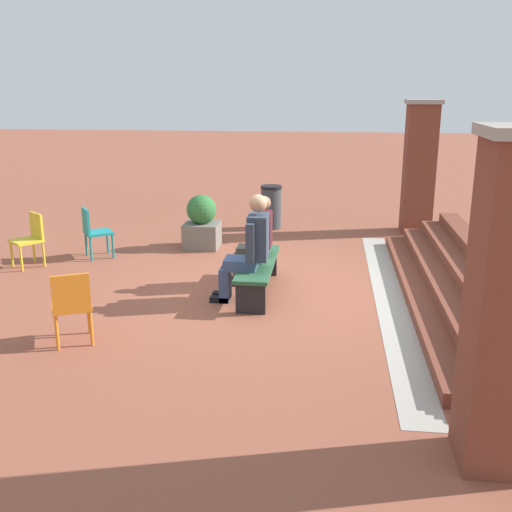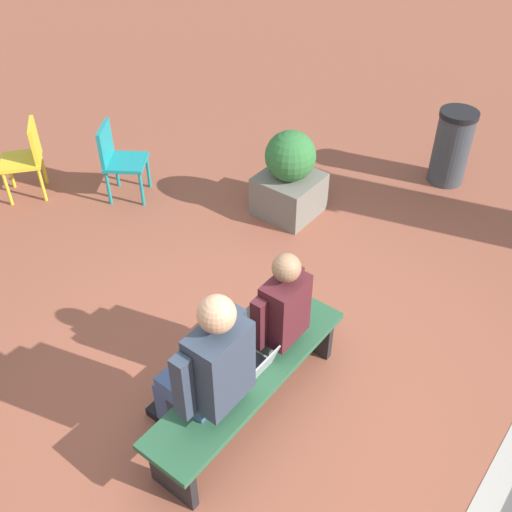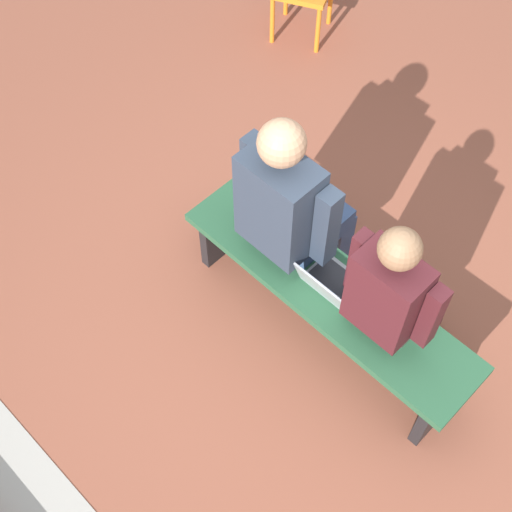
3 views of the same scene
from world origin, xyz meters
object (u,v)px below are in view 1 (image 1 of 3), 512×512
Objects in this scene: plastic_chair_far_right at (72,303)px; bench at (258,268)px; laptop at (259,257)px; planter at (202,223)px; litter_bin at (271,207)px; plastic_chair_by_pillar at (93,229)px; person_adult at (249,246)px; person_student at (257,238)px; plastic_chair_mid_courtyard at (31,236)px.

bench is at bearing 137.08° from plastic_chair_far_right.
laptop is 0.34× the size of planter.
plastic_chair_by_pillar is at bearing -47.50° from litter_bin.
plastic_chair_far_right and plastic_chair_by_pillar have the same top height.
plastic_chair_far_right is (1.61, -1.74, -0.27)m from person_adult.
person_student reaches higher than planter.
person_student reaches higher than plastic_chair_by_pillar.
litter_bin is at bearing -177.09° from bench.
planter reaches higher than laptop.
plastic_chair_by_pillar reaches higher than bench.
litter_bin is at bearing 146.60° from planter.
plastic_chair_mid_courtyard is (-0.50, -3.64, -0.21)m from person_student.
plastic_chair_by_pillar is (-1.40, -2.91, -0.02)m from laptop.
plastic_chair_far_right is 6.06m from litter_bin.
planter is (-2.62, -1.19, -0.32)m from person_adult.
person_adult is 4.25m from litter_bin.
planter reaches higher than plastic_chair_by_pillar.
person_adult is 1.71× the size of plastic_chair_by_pillar.
plastic_chair_mid_courtyard is (-0.85, -3.70, 0.13)m from bench.
plastic_chair_far_right reaches higher than laptop.
plastic_chair_mid_courtyard is 1.00× the size of plastic_chair_by_pillar.
plastic_chair_mid_courtyard is at bearing -59.68° from planter.
litter_bin is (-3.87, -0.21, -0.07)m from laptop.
plastic_chair_mid_courtyard reaches higher than bench.
person_student is at bearing 142.76° from plastic_chair_far_right.
person_student reaches higher than plastic_chair_far_right.
litter_bin reaches higher than bench.
person_adult is 1.71× the size of plastic_chair_mid_courtyard.
planter is at bearing 117.71° from plastic_chair_by_pillar.
bench is at bearing 2.91° from litter_bin.
litter_bin is (-3.89, -0.20, 0.08)m from bench.
plastic_chair_by_pillar reaches higher than laptop.
laptop is at bearing 166.72° from person_adult.
plastic_chair_by_pillar is (-0.57, 0.80, 0.00)m from plastic_chair_mid_courtyard.
plastic_chair_by_pillar is at bearing -121.86° from person_adult.
person_adult is 1.53× the size of planter.
person_adult is at bearing 132.73° from plastic_chair_far_right.
person_student reaches higher than plastic_chair_mid_courtyard.
bench is 1.25× the size of person_adult.
plastic_chair_mid_courtyard is 0.98× the size of litter_bin.
bench is 1.91× the size of planter.
planter is (-1.92, -1.20, -0.26)m from person_student.
plastic_chair_far_right is 0.89× the size of planter.
person_student is 4.03× the size of laptop.
person_adult reaches higher than laptop.
planter is at bearing -148.04° from person_student.
person_adult is 4.49× the size of laptop.
person_student is (-0.35, -0.06, 0.34)m from bench.
person_student is at bearing 2.16° from litter_bin.
laptop is (-0.36, 0.08, -0.25)m from person_adult.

